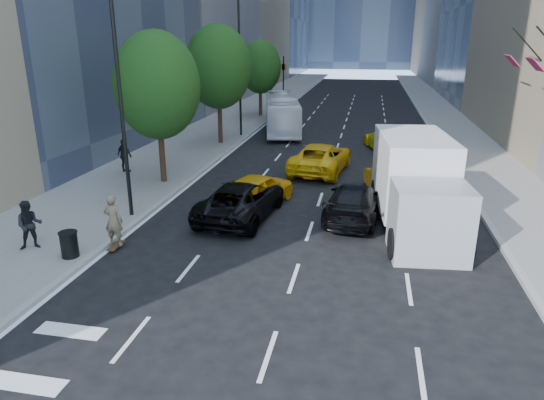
% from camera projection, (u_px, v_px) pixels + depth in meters
% --- Properties ---
extents(ground, '(160.00, 160.00, 0.00)m').
position_uv_depth(ground, '(263.00, 275.00, 15.41)').
color(ground, black).
rests_on(ground, ground).
extents(sidewalk_left, '(6.00, 120.00, 0.15)m').
position_uv_depth(sidewalk_left, '(237.00, 119.00, 44.96)').
color(sidewalk_left, slate).
rests_on(sidewalk_left, ground).
extents(sidewalk_right, '(4.00, 120.00, 0.15)m').
position_uv_depth(sidewalk_right, '(451.00, 126.00, 41.44)').
color(sidewalk_right, slate).
rests_on(sidewalk_right, ground).
extents(lamp_near, '(2.13, 0.22, 10.00)m').
position_uv_depth(lamp_near, '(122.00, 75.00, 18.46)').
color(lamp_near, black).
rests_on(lamp_near, sidewalk_left).
extents(lamp_far, '(2.13, 0.22, 10.00)m').
position_uv_depth(lamp_far, '(242.00, 58.00, 35.21)').
color(lamp_far, black).
rests_on(lamp_far, sidewalk_left).
extents(tree_near, '(4.20, 4.20, 7.46)m').
position_uv_depth(tree_near, '(157.00, 86.00, 23.54)').
color(tree_near, black).
rests_on(tree_near, sidewalk_left).
extents(tree_mid, '(4.50, 4.50, 7.99)m').
position_uv_depth(tree_mid, '(218.00, 67.00, 32.74)').
color(tree_mid, black).
rests_on(tree_mid, sidewalk_left).
extents(tree_far, '(3.90, 3.90, 6.92)m').
position_uv_depth(tree_far, '(260.00, 67.00, 45.05)').
color(tree_far, black).
rests_on(tree_far, sidewalk_left).
extents(traffic_signal, '(2.48, 0.53, 5.20)m').
position_uv_depth(traffic_signal, '(283.00, 67.00, 52.47)').
color(traffic_signal, black).
rests_on(traffic_signal, sidewalk_left).
extents(skateboarder, '(0.70, 0.47, 1.89)m').
position_uv_depth(skateboarder, '(114.00, 224.00, 17.08)').
color(skateboarder, '#716146').
rests_on(skateboarder, ground).
extents(black_sedan_lincoln, '(3.09, 5.73, 1.53)m').
position_uv_depth(black_sedan_lincoln, '(241.00, 200.00, 20.19)').
color(black_sedan_lincoln, black).
rests_on(black_sedan_lincoln, ground).
extents(black_sedan_mercedes, '(2.51, 5.30, 1.49)m').
position_uv_depth(black_sedan_mercedes, '(354.00, 202.00, 20.03)').
color(black_sedan_mercedes, black).
rests_on(black_sedan_mercedes, ground).
extents(taxi_a, '(2.96, 4.81, 1.53)m').
position_uv_depth(taxi_a, '(257.00, 190.00, 21.52)').
color(taxi_a, '#EEA40C').
rests_on(taxi_a, ground).
extents(taxi_b, '(2.60, 4.81, 1.50)m').
position_uv_depth(taxi_b, '(391.00, 182.00, 22.77)').
color(taxi_b, '#FF9A0D').
rests_on(taxi_b, ground).
extents(taxi_c, '(3.39, 6.09, 1.61)m').
position_uv_depth(taxi_c, '(321.00, 158.00, 27.16)').
color(taxi_c, '#E1AD0B').
rests_on(taxi_c, ground).
extents(taxi_d, '(3.16, 5.21, 1.41)m').
position_uv_depth(taxi_d, '(385.00, 140.00, 32.48)').
color(taxi_d, yellow).
rests_on(taxi_d, ground).
extents(city_bus, '(4.62, 10.81, 2.93)m').
position_uv_depth(city_bus, '(282.00, 113.00, 38.80)').
color(city_bus, white).
rests_on(city_bus, ground).
extents(box_truck, '(3.37, 7.55, 3.50)m').
position_uv_depth(box_truck, '(416.00, 184.00, 18.88)').
color(box_truck, silver).
rests_on(box_truck, ground).
extents(pedestrian_a, '(1.07, 1.00, 1.75)m').
position_uv_depth(pedestrian_a, '(30.00, 225.00, 16.75)').
color(pedestrian_a, black).
rests_on(pedestrian_a, sidewalk_left).
extents(pedestrian_b, '(1.18, 0.85, 1.86)m').
position_uv_depth(pedestrian_b, '(125.00, 155.00, 26.48)').
color(pedestrian_b, black).
rests_on(pedestrian_b, sidewalk_left).
extents(trash_can, '(0.57, 0.57, 0.86)m').
position_uv_depth(trash_can, '(69.00, 245.00, 16.24)').
color(trash_can, black).
rests_on(trash_can, sidewalk_left).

